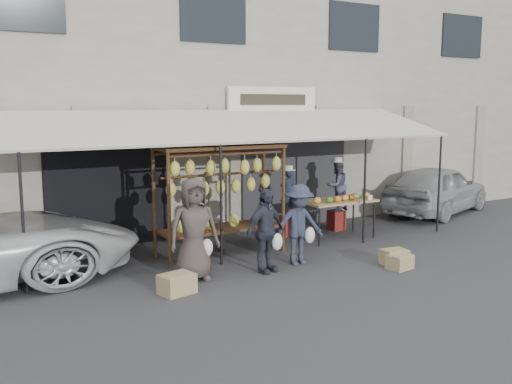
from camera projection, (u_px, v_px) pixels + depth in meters
ground_plane at (298, 272)px, 10.43m from camera, size 90.00×90.00×0.00m
shophouse at (166, 82)px, 15.45m from camera, size 24.00×6.15×7.30m
awning at (240, 126)px, 12.00m from camera, size 10.00×2.35×2.92m
banana_rack at (221, 179)px, 11.34m from camera, size 2.60×0.90×2.24m
produce_table at (339, 201)px, 12.86m from camera, size 1.70×0.90×1.04m
vendor_left at (288, 192)px, 13.17m from camera, size 0.41×0.27×1.11m
vendor_right at (337, 186)px, 13.76m from camera, size 0.64×0.52×1.23m
customer_left at (194, 229)px, 9.85m from camera, size 0.93×0.66×1.79m
customer_mid at (265, 231)px, 10.31m from camera, size 0.97×0.61×1.53m
customer_right at (299, 225)px, 10.83m from camera, size 1.04×0.65×1.54m
stool_left at (288, 226)px, 13.29m from camera, size 0.35×0.35×0.46m
stool_right at (336, 220)px, 13.89m from camera, size 0.36×0.36×0.48m
crate_near_a at (400, 262)px, 10.59m from camera, size 0.49×0.40×0.27m
crate_near_b at (394, 257)px, 10.90m from camera, size 0.51×0.40×0.29m
crate_far at (177, 284)px, 9.21m from camera, size 0.61×0.52×0.32m
sedan at (437, 189)px, 15.94m from camera, size 4.38×2.88×1.39m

